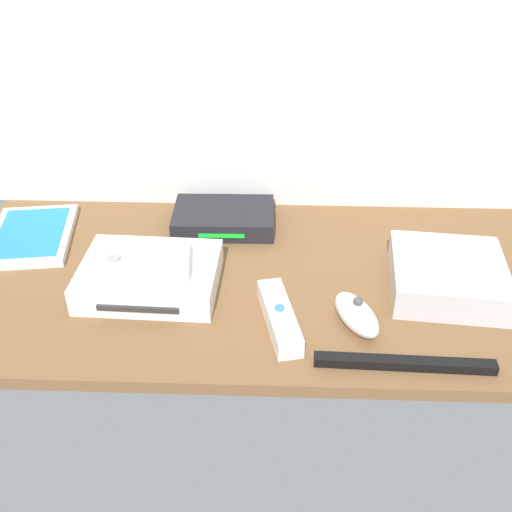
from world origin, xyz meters
TOP-DOWN VIEW (x-y plane):
  - ground_plane at (0.00, 0.00)cm, footprint 100.00×48.00cm
  - back_wall at (0.00, 24.60)cm, footprint 110.00×1.20cm
  - game_console at (-16.38, -3.52)cm, footprint 21.57×17.10cm
  - mini_computer at (29.68, -2.35)cm, footprint 18.59×18.59cm
  - game_case at (-39.91, 9.88)cm, footprint 16.25×20.80cm
  - network_router at (-6.43, 15.65)cm, footprint 18.19×12.60cm
  - remote_wand at (3.80, -11.93)cm, footprint 6.82×15.23cm
  - remote_nunchuk at (14.82, -11.57)cm, footprint 8.14×10.92cm
  - remote_classic_pad at (-17.13, -4.83)cm, footprint 15.18×9.52cm
  - sensor_bar at (20.46, -19.93)cm, footprint 24.05×2.57cm

SIDE VIEW (x-z plane):
  - ground_plane at x=0.00cm, z-range -2.00..0.00cm
  - sensor_bar at x=20.46cm, z-range 0.00..1.40cm
  - game_case at x=-39.91cm, z-range -0.02..1.54cm
  - remote_wand at x=3.80cm, z-range -0.19..3.21cm
  - network_router at x=-6.43cm, z-range 0.00..3.40cm
  - remote_nunchuk at x=14.82cm, z-range -0.51..4.59cm
  - game_console at x=-16.38cm, z-range 0.00..4.40cm
  - mini_computer at x=29.68cm, z-range -0.01..5.29cm
  - remote_classic_pad at x=-17.13cm, z-range 4.21..6.61cm
  - back_wall at x=0.00cm, z-range 0.00..64.00cm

